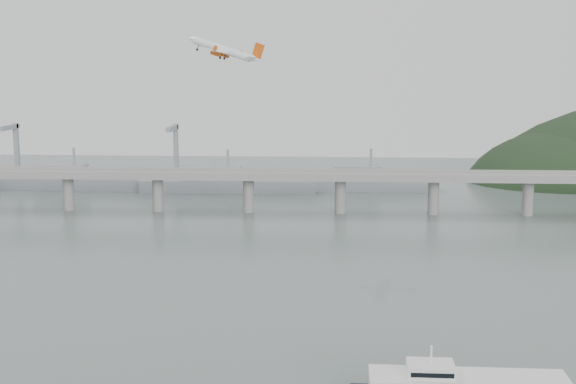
{
  "coord_description": "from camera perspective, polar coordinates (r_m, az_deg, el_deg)",
  "views": [
    {
      "loc": [
        15.41,
        -211.03,
        81.23
      ],
      "look_at": [
        0.0,
        55.0,
        36.0
      ],
      "focal_mm": 48.0,
      "sensor_mm": 36.0,
      "label": 1
    }
  ],
  "objects": [
    {
      "name": "ground",
      "position": [
        226.65,
        -0.82,
        -11.37
      ],
      "size": [
        900.0,
        900.0,
        0.0
      ],
      "primitive_type": "plane",
      "color": "slate",
      "rests_on": "ground"
    },
    {
      "name": "airliner",
      "position": [
        308.87,
        -4.73,
        10.42
      ],
      "size": [
        32.26,
        29.66,
        12.16
      ],
      "rotation": [
        0.05,
        -0.31,
        2.91
      ],
      "color": "white",
      "rests_on": "ground"
    },
    {
      "name": "distant_fleet",
      "position": [
        511.34,
        -16.24,
        0.81
      ],
      "size": [
        453.0,
        60.9,
        40.0
      ],
      "color": "gray",
      "rests_on": "ground"
    },
    {
      "name": "bridge",
      "position": [
        416.25,
        1.0,
        0.85
      ],
      "size": [
        800.0,
        22.0,
        23.9
      ],
      "color": "gray",
      "rests_on": "ground"
    }
  ]
}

